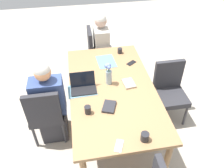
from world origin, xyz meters
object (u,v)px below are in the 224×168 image
Objects in this scene: dining_table at (112,91)px; chair_far_right_near at (169,89)px; flower_vase at (109,73)px; coffee_mug_near_left at (88,110)px; coffee_mug_near_right at (120,51)px; person_head_left_left_mid at (102,50)px; chair_head_left_left_mid at (97,50)px; phone_silver at (119,146)px; chair_near_left_near at (46,112)px; person_near_left_near at (51,106)px; book_red_cover at (109,107)px; book_blue_cover at (129,83)px; laptop_near_left_near at (83,86)px; phone_black at (131,63)px; coffee_mug_centre_left at (145,137)px.

dining_table is 2.22× the size of chair_far_right_near.
coffee_mug_near_left is at bearing -33.16° from flower_vase.
chair_far_right_near is 0.97m from coffee_mug_near_right.
flower_vase is (1.19, -0.07, 0.37)m from person_head_left_left_mid.
chair_head_left_left_mid reaches higher than phone_silver.
chair_near_left_near is 2.88× the size of flower_vase.
chair_near_left_near is at bearing -38.76° from person_near_left_near.
flower_vase reaches higher than book_red_cover.
book_blue_cover is at bearing 95.42° from chair_near_left_near.
chair_near_left_near is 9.20× the size of coffee_mug_near_left.
laptop_near_left_near is at bearing -177.52° from coffee_mug_near_left.
dining_table is at bearing -174.69° from book_red_cover.
book_blue_cover is 1.33× the size of phone_black.
chair_far_right_near is at bearing 93.12° from person_near_left_near.
coffee_mug_centre_left is (0.87, 0.99, 0.25)m from person_near_left_near.
coffee_mug_centre_left is 0.27m from phone_silver.
book_blue_cover is at bearing -143.18° from phone_black.
person_near_left_near is 1.00× the size of person_head_left_left_mid.
chair_near_left_near is at bearing -52.26° from coffee_mug_near_right.
laptop_near_left_near is 0.97m from phone_silver.
chair_near_left_near is 0.59m from laptop_near_left_near.
chair_near_left_near reaches higher than phone_silver.
phone_silver is at bearing 27.33° from coffee_mug_near_left.
book_blue_cover is (0.07, 0.26, -0.16)m from flower_vase.
chair_near_left_near reaches higher than phone_black.
dining_table is at bearing 17.16° from phone_silver.
coffee_mug_near_left is 0.65× the size of phone_black.
book_red_cover is at bearing 70.43° from chair_near_left_near.
chair_near_left_near and chair_head_left_left_mid have the same top height.
laptop_near_left_near is 1.60× the size of book_red_cover.
chair_head_left_left_mid reaches higher than coffee_mug_near_left.
coffee_mug_near_left reaches higher than phone_silver.
person_head_left_left_mid reaches higher than phone_black.
coffee_mug_near_left is at bearing -68.05° from chair_far_right_near.
phone_black is at bearing 4.28° from phone_silver.
person_head_left_left_mid is at bearing -176.22° from coffee_mug_centre_left.
laptop_near_left_near is 1.60× the size of book_blue_cover.
coffee_mug_near_left is (1.74, -0.31, 0.28)m from chair_head_left_left_mid.
person_head_left_left_mid is 14.16× the size of coffee_mug_near_right.
chair_head_left_left_mid is at bearing -161.48° from book_red_cover.
laptop_near_left_near is (1.25, -0.40, 0.24)m from person_head_left_left_mid.
book_blue_cover is (-0.10, 1.10, 0.24)m from chair_near_left_near.
person_head_left_left_mid is at bearing 146.35° from person_near_left_near.
chair_far_right_near is 6.00× the size of phone_silver.
person_near_left_near and person_head_left_left_mid have the same top height.
laptop_near_left_near is 0.47m from book_red_cover.
dining_table is at bearing 86.57° from laptop_near_left_near.
laptop_near_left_near is at bearing -124.34° from book_red_cover.
coffee_mug_near_left is at bearing 2.48° from laptop_near_left_near.
person_head_left_left_mid is 7.97× the size of phone_black.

